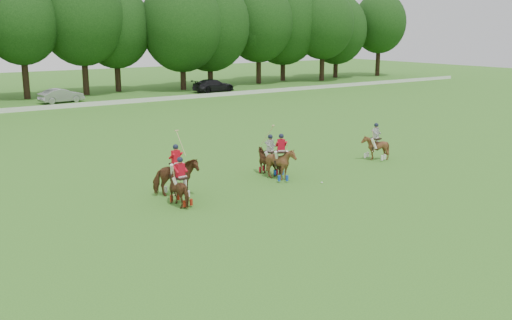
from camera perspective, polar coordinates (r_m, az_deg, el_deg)
ground at (r=24.23m, az=5.14°, el=-5.15°), size 180.00×180.00×0.00m
tree_line at (r=67.40m, az=-22.24°, el=12.67°), size 117.98×14.32×14.75m
boundary_rail at (r=58.05m, az=-19.61°, el=5.03°), size 120.00×0.10×0.44m
car_mid at (r=62.85m, az=-18.89°, el=6.12°), size 4.68×2.25×1.48m
car_right at (r=70.01m, az=-4.28°, el=7.44°), size 5.42×2.46×1.54m
polo_red_a at (r=25.00m, az=-7.53°, el=-2.82°), size 1.07×1.75×2.15m
polo_red_b at (r=26.32m, az=-7.95°, el=-1.74°), size 1.86×1.63×2.97m
polo_red_c at (r=28.99m, az=2.51°, el=-0.30°), size 1.89×1.96×2.37m
polo_stripe_a at (r=30.07m, az=1.42°, el=-0.02°), size 1.34×1.82×2.67m
polo_stripe_b at (r=34.06m, az=11.84°, el=1.29°), size 1.55×1.64×2.19m
polo_ball at (r=28.60m, az=6.60°, el=-2.26°), size 0.09×0.09×0.09m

